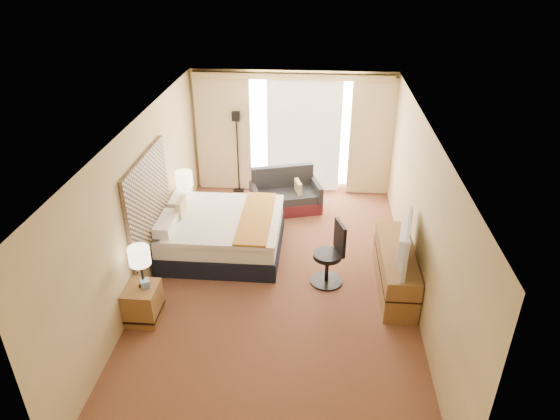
# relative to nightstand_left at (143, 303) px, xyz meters

# --- Properties ---
(floor) EXTENTS (4.20, 7.00, 0.02)m
(floor) POSITION_rel_nightstand_left_xyz_m (1.87, 1.05, -0.28)
(floor) COLOR #5C1A1E
(floor) RESTS_ON ground
(ceiling) EXTENTS (4.20, 7.00, 0.02)m
(ceiling) POSITION_rel_nightstand_left_xyz_m (1.87, 1.05, 2.33)
(ceiling) COLOR white
(ceiling) RESTS_ON wall_back
(wall_back) EXTENTS (4.20, 0.02, 2.60)m
(wall_back) POSITION_rel_nightstand_left_xyz_m (1.87, 4.55, 1.02)
(wall_back) COLOR #DDC187
(wall_back) RESTS_ON ground
(wall_front) EXTENTS (4.20, 0.02, 2.60)m
(wall_front) POSITION_rel_nightstand_left_xyz_m (1.87, -2.45, 1.02)
(wall_front) COLOR #DDC187
(wall_front) RESTS_ON ground
(wall_left) EXTENTS (0.02, 7.00, 2.60)m
(wall_left) POSITION_rel_nightstand_left_xyz_m (-0.23, 1.05, 1.02)
(wall_left) COLOR #DDC187
(wall_left) RESTS_ON ground
(wall_right) EXTENTS (0.02, 7.00, 2.60)m
(wall_right) POSITION_rel_nightstand_left_xyz_m (3.97, 1.05, 1.02)
(wall_right) COLOR #DDC187
(wall_right) RESTS_ON ground
(headboard) EXTENTS (0.06, 1.85, 1.50)m
(headboard) POSITION_rel_nightstand_left_xyz_m (-0.19, 1.25, 1.01)
(headboard) COLOR black
(headboard) RESTS_ON wall_left
(nightstand_left) EXTENTS (0.45, 0.52, 0.55)m
(nightstand_left) POSITION_rel_nightstand_left_xyz_m (0.00, 0.00, 0.00)
(nightstand_left) COLOR olive
(nightstand_left) RESTS_ON floor
(nightstand_right) EXTENTS (0.45, 0.52, 0.55)m
(nightstand_right) POSITION_rel_nightstand_left_xyz_m (0.00, 2.50, 0.00)
(nightstand_right) COLOR olive
(nightstand_right) RESTS_ON floor
(media_dresser) EXTENTS (0.50, 1.80, 0.70)m
(media_dresser) POSITION_rel_nightstand_left_xyz_m (3.70, 1.05, 0.07)
(media_dresser) COLOR olive
(media_dresser) RESTS_ON floor
(window) EXTENTS (2.30, 0.02, 2.30)m
(window) POSITION_rel_nightstand_left_xyz_m (2.12, 4.52, 1.04)
(window) COLOR white
(window) RESTS_ON wall_back
(curtains) EXTENTS (4.12, 0.19, 2.56)m
(curtains) POSITION_rel_nightstand_left_xyz_m (1.87, 4.44, 1.13)
(curtains) COLOR #CCBB90
(curtains) RESTS_ON floor
(bed) EXTENTS (2.02, 1.84, 0.98)m
(bed) POSITION_rel_nightstand_left_xyz_m (0.81, 1.90, 0.08)
(bed) COLOR black
(bed) RESTS_ON floor
(loveseat) EXTENTS (1.53, 1.10, 0.86)m
(loveseat) POSITION_rel_nightstand_left_xyz_m (1.80, 3.54, 0.01)
(loveseat) COLOR maroon
(loveseat) RESTS_ON floor
(floor_lamp) EXTENTS (0.23, 0.23, 1.79)m
(floor_lamp) POSITION_rel_nightstand_left_xyz_m (0.72, 4.35, 0.99)
(floor_lamp) COLOR black
(floor_lamp) RESTS_ON floor
(desk_chair) EXTENTS (0.53, 0.52, 1.07)m
(desk_chair) POSITION_rel_nightstand_left_xyz_m (2.69, 1.12, 0.20)
(desk_chair) COLOR black
(desk_chair) RESTS_ON floor
(lamp_left) EXTENTS (0.30, 0.30, 0.63)m
(lamp_left) POSITION_rel_nightstand_left_xyz_m (0.03, 0.06, 0.77)
(lamp_left) COLOR black
(lamp_left) RESTS_ON nightstand_left
(lamp_right) EXTENTS (0.31, 0.31, 0.66)m
(lamp_right) POSITION_rel_nightstand_left_xyz_m (0.03, 2.55, 0.78)
(lamp_right) COLOR black
(lamp_right) RESTS_ON nightstand_right
(tissue_box) EXTENTS (0.16, 0.16, 0.11)m
(tissue_box) POSITION_rel_nightstand_left_xyz_m (0.06, 0.03, 0.33)
(tissue_box) COLOR #8CAED9
(tissue_box) RESTS_ON nightstand_left
(telephone) EXTENTS (0.21, 0.17, 0.07)m
(telephone) POSITION_rel_nightstand_left_xyz_m (0.08, 2.68, 0.31)
(telephone) COLOR black
(telephone) RESTS_ON nightstand_right
(television) EXTENTS (0.36, 1.13, 0.64)m
(television) POSITION_rel_nightstand_left_xyz_m (3.65, 0.77, 0.75)
(television) COLOR black
(television) RESTS_ON media_dresser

